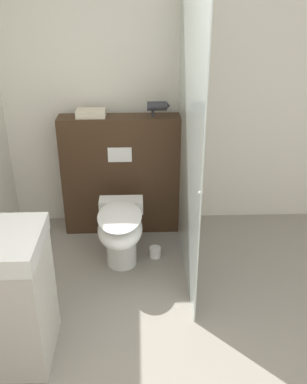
# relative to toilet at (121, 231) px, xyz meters

# --- Properties ---
(wall_back) EXTENTS (8.00, 0.06, 2.50)m
(wall_back) POSITION_rel_toilet_xyz_m (0.20, 0.90, 0.89)
(wall_back) COLOR silver
(wall_back) RESTS_ON ground_plane
(partition_panel) EXTENTS (1.13, 0.24, 1.17)m
(partition_panel) POSITION_rel_toilet_xyz_m (-0.01, 0.67, 0.22)
(partition_panel) COLOR #3D2819
(partition_panel) RESTS_ON ground_plane
(shower_glass) EXTENTS (0.04, 1.60, 2.20)m
(shower_glass) POSITION_rel_toilet_xyz_m (0.56, 0.07, 0.74)
(shower_glass) COLOR silver
(shower_glass) RESTS_ON ground_plane
(toilet) EXTENTS (0.39, 0.72, 0.55)m
(toilet) POSITION_rel_toilet_xyz_m (0.00, 0.00, 0.00)
(toilet) COLOR white
(toilet) RESTS_ON ground_plane
(hair_drier) EXTENTS (0.21, 0.08, 0.14)m
(hair_drier) POSITION_rel_toilet_xyz_m (0.35, 0.65, 0.91)
(hair_drier) COLOR #2D2D33
(hair_drier) RESTS_ON partition_panel
(folded_towel) EXTENTS (0.27, 0.19, 0.06)m
(folded_towel) POSITION_rel_toilet_xyz_m (-0.26, 0.67, 0.84)
(folded_towel) COLOR beige
(folded_towel) RESTS_ON partition_panel
(spare_toilet_roll) EXTENTS (0.10, 0.10, 0.10)m
(spare_toilet_roll) POSITION_rel_toilet_xyz_m (0.30, 0.13, -0.31)
(spare_toilet_roll) COLOR white
(spare_toilet_roll) RESTS_ON ground_plane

